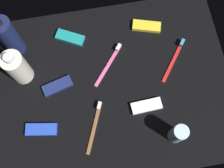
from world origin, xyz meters
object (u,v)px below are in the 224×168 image
(snack_bar_navy, at_px, (58,86))
(snack_bar_yellow, at_px, (147,26))
(lotion_bottle, at_px, (9,37))
(snack_bar_blue, at_px, (41,130))
(toothbrush_red, at_px, (175,58))
(bodywash_bottle, at_px, (17,67))
(snack_bar_white, at_px, (146,106))
(toothbrush_brown, at_px, (95,124))
(toothbrush_pink, at_px, (110,62))
(snack_bar_teal, at_px, (70,38))
(deodorant_stick, at_px, (178,134))

(snack_bar_navy, height_order, snack_bar_yellow, same)
(lotion_bottle, xyz_separation_m, snack_bar_navy, (0.13, -0.17, -0.08))
(snack_bar_blue, bearing_deg, toothbrush_red, 28.30)
(bodywash_bottle, bearing_deg, snack_bar_blue, -78.26)
(snack_bar_white, xyz_separation_m, snack_bar_navy, (-0.29, 0.12, 0.00))
(snack_bar_yellow, bearing_deg, snack_bar_white, -85.42)
(bodywash_bottle, height_order, snack_bar_white, bodywash_bottle)
(toothbrush_brown, xyz_separation_m, snack_bar_navy, (-0.11, 0.15, 0.00))
(bodywash_bottle, xyz_separation_m, toothbrush_pink, (0.31, -0.01, -0.07))
(toothbrush_pink, xyz_separation_m, snack_bar_navy, (-0.19, -0.06, 0.00))
(bodywash_bottle, bearing_deg, snack_bar_teal, 31.60)
(toothbrush_pink, height_order, snack_bar_teal, toothbrush_pink)
(snack_bar_blue, bearing_deg, snack_bar_teal, 75.59)
(lotion_bottle, distance_m, toothbrush_red, 0.58)
(toothbrush_pink, xyz_separation_m, snack_bar_white, (0.10, -0.18, 0.00))
(lotion_bottle, distance_m, bodywash_bottle, 0.11)
(deodorant_stick, bearing_deg, snack_bar_navy, 146.74)
(bodywash_bottle, height_order, deodorant_stick, bodywash_bottle)
(snack_bar_teal, relative_size, snack_bar_yellow, 1.00)
(bodywash_bottle, height_order, snack_bar_yellow, bodywash_bottle)
(toothbrush_pink, distance_m, snack_bar_yellow, 0.20)
(deodorant_stick, height_order, toothbrush_brown, deodorant_stick)
(snack_bar_white, bearing_deg, toothbrush_red, 45.73)
(deodorant_stick, distance_m, toothbrush_brown, 0.27)
(lotion_bottle, distance_m, toothbrush_pink, 0.35)
(deodorant_stick, relative_size, snack_bar_white, 1.03)
(toothbrush_red, bearing_deg, snack_bar_white, -131.44)
(toothbrush_red, bearing_deg, toothbrush_brown, -149.76)
(bodywash_bottle, bearing_deg, snack_bar_navy, -29.87)
(bodywash_bottle, distance_m, snack_bar_white, 0.45)
(snack_bar_blue, distance_m, snack_bar_yellow, 0.53)
(snack_bar_white, bearing_deg, deodorant_stick, -60.74)
(snack_bar_navy, bearing_deg, toothbrush_pink, 1.08)
(toothbrush_red, xyz_separation_m, toothbrush_pink, (-0.23, 0.02, 0.00))
(toothbrush_red, height_order, snack_bar_teal, toothbrush_red)
(lotion_bottle, distance_m, snack_bar_navy, 0.23)
(snack_bar_navy, bearing_deg, deodorant_stick, -48.23)
(toothbrush_brown, distance_m, snack_bar_teal, 0.33)
(toothbrush_pink, relative_size, snack_bar_navy, 1.41)
(lotion_bottle, distance_m, deodorant_stick, 0.64)
(toothbrush_red, distance_m, snack_bar_yellow, 0.16)
(snack_bar_yellow, bearing_deg, snack_bar_teal, -163.98)
(toothbrush_brown, xyz_separation_m, snack_bar_blue, (-0.18, 0.01, 0.00))
(snack_bar_teal, bearing_deg, toothbrush_red, 5.83)
(bodywash_bottle, relative_size, deodorant_stick, 1.56)
(lotion_bottle, xyz_separation_m, deodorant_stick, (0.49, -0.41, -0.04))
(lotion_bottle, bearing_deg, bodywash_bottle, -82.59)
(snack_bar_white, relative_size, snack_bar_navy, 1.00)
(bodywash_bottle, distance_m, snack_bar_blue, 0.22)
(snack_bar_navy, relative_size, snack_bar_yellow, 1.00)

